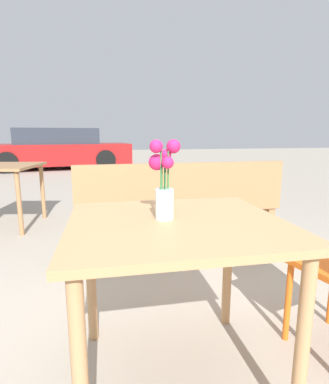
{
  "coord_description": "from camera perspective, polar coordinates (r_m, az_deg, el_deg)",
  "views": [
    {
      "loc": [
        -0.29,
        -1.14,
        1.08
      ],
      "look_at": [
        -0.04,
        0.03,
        0.85
      ],
      "focal_mm": 28.0,
      "sensor_mm": 36.0,
      "label": 1
    }
  ],
  "objects": [
    {
      "name": "flower_vase",
      "position": [
        1.22,
        -0.14,
        1.62
      ],
      "size": [
        0.13,
        0.11,
        0.33
      ],
      "color": "silver",
      "rests_on": "table_front"
    },
    {
      "name": "ground_plane",
      "position": [
        1.6,
        2.12,
        -31.49
      ],
      "size": [
        40.0,
        40.0,
        0.0
      ],
      "primitive_type": "plane",
      "color": "#A39989"
    },
    {
      "name": "table_back",
      "position": [
        3.93,
        -28.35,
        2.83
      ],
      "size": [
        0.86,
        0.92,
        0.73
      ],
      "color": "#9E7047",
      "rests_on": "ground_plane"
    },
    {
      "name": "bench_near",
      "position": [
        2.58,
        3.19,
        -2.73
      ],
      "size": [
        1.76,
        0.37,
        0.85
      ],
      "color": "#9E7047",
      "rests_on": "ground_plane"
    },
    {
      "name": "parked_car",
      "position": [
        10.13,
        -19.62,
        7.64
      ],
      "size": [
        4.59,
        2.23,
        1.26
      ],
      "color": "maroon",
      "rests_on": "ground_plane"
    },
    {
      "name": "table_front",
      "position": [
        1.26,
        2.32,
        -10.12
      ],
      "size": [
        0.88,
        0.8,
        0.73
      ],
      "color": "tan",
      "rests_on": "ground_plane"
    }
  ]
}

